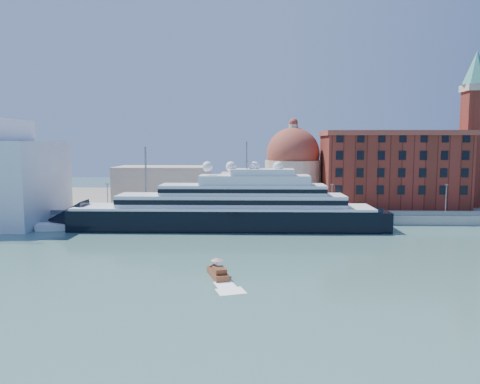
{
  "coord_description": "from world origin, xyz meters",
  "views": [
    {
      "loc": [
        8.75,
        -92.71,
        21.48
      ],
      "look_at": [
        5.94,
        18.0,
        9.9
      ],
      "focal_mm": 35.0,
      "sensor_mm": 36.0,
      "label": 1
    }
  ],
  "objects": [
    {
      "name": "lamp_posts",
      "position": [
        -12.67,
        32.27,
        9.84
      ],
      "size": [
        120.8,
        2.4,
        18.0
      ],
      "color": "slate",
      "rests_on": "quay"
    },
    {
      "name": "superyacht",
      "position": [
        -0.7,
        23.0,
        4.41
      ],
      "size": [
        85.43,
        11.84,
        25.53
      ],
      "color": "black",
      "rests_on": "ground"
    },
    {
      "name": "church",
      "position": [
        6.39,
        57.72,
        10.91
      ],
      "size": [
        66.0,
        18.0,
        25.5
      ],
      "color": "beige",
      "rests_on": "land"
    },
    {
      "name": "campanile",
      "position": [
        76.0,
        52.0,
        28.76
      ],
      "size": [
        8.4,
        8.4,
        47.0
      ],
      "color": "maroon",
      "rests_on": "land"
    },
    {
      "name": "service_barge",
      "position": [
        -37.71,
        21.69,
        0.87
      ],
      "size": [
        14.09,
        7.18,
        3.03
      ],
      "rotation": [
        0.0,
        0.0,
        0.21
      ],
      "color": "white",
      "rests_on": "ground"
    },
    {
      "name": "quay",
      "position": [
        0.0,
        34.0,
        1.25
      ],
      "size": [
        180.0,
        10.0,
        2.5
      ],
      "primitive_type": "cube",
      "color": "gray",
      "rests_on": "ground"
    },
    {
      "name": "land",
      "position": [
        0.0,
        75.0,
        1.0
      ],
      "size": [
        260.0,
        72.0,
        2.0
      ],
      "primitive_type": "cube",
      "color": "slate",
      "rests_on": "ground"
    },
    {
      "name": "quay_fence",
      "position": [
        0.0,
        29.5,
        3.1
      ],
      "size": [
        180.0,
        0.1,
        1.2
      ],
      "primitive_type": "cube",
      "color": "slate",
      "rests_on": "quay"
    },
    {
      "name": "water_taxi",
      "position": [
        3.35,
        -19.38,
        0.76
      ],
      "size": [
        4.19,
        7.02,
        3.16
      ],
      "rotation": [
        0.0,
        0.0,
        0.32
      ],
      "color": "brown",
      "rests_on": "ground"
    },
    {
      "name": "ground",
      "position": [
        0.0,
        0.0,
        0.0
      ],
      "size": [
        400.0,
        400.0,
        0.0
      ],
      "primitive_type": "plane",
      "color": "#3C6961",
      "rests_on": "ground"
    },
    {
      "name": "warehouse",
      "position": [
        52.0,
        52.0,
        13.79
      ],
      "size": [
        43.0,
        19.0,
        23.25
      ],
      "color": "maroon",
      "rests_on": "land"
    }
  ]
}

